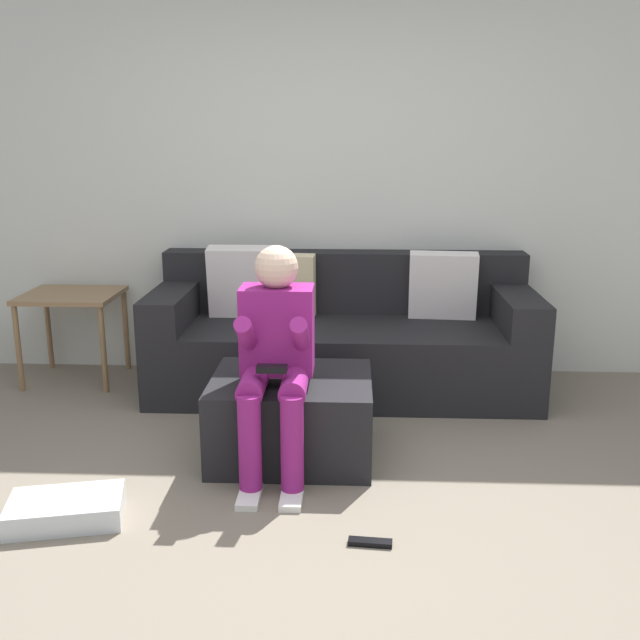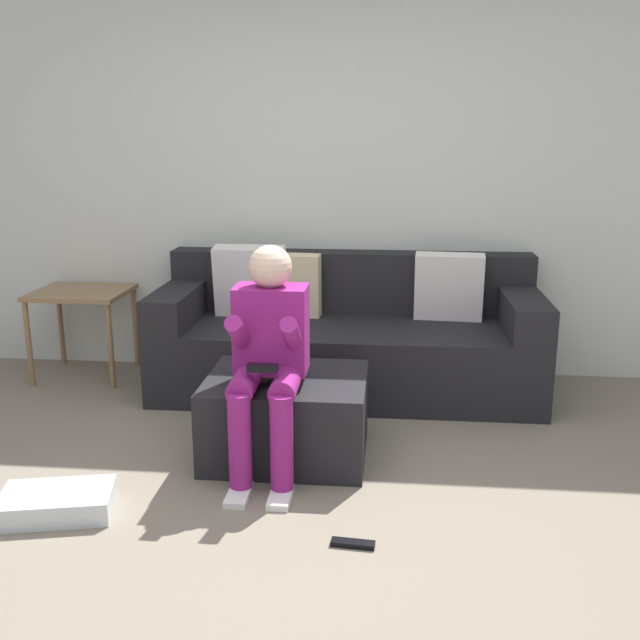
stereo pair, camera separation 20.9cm
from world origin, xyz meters
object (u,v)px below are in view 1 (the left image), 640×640
(person_seated, at_px, (275,350))
(remote_near_ottoman, at_px, (370,542))
(ottoman, at_px, (292,417))
(side_table, at_px, (72,305))
(couch_sectional, at_px, (341,338))
(storage_bin, at_px, (66,510))

(person_seated, bearing_deg, remote_near_ottoman, -55.94)
(ottoman, height_order, remote_near_ottoman, ottoman)
(ottoman, distance_m, side_table, 1.94)
(couch_sectional, xyz_separation_m, remote_near_ottoman, (0.15, -1.89, -0.33))
(remote_near_ottoman, bearing_deg, storage_bin, 179.16)
(couch_sectional, height_order, side_table, couch_sectional)
(person_seated, height_order, side_table, person_seated)
(couch_sectional, xyz_separation_m, storage_bin, (-1.16, -1.76, -0.28))
(side_table, height_order, remote_near_ottoman, side_table)
(person_seated, distance_m, remote_near_ottoman, 1.01)
(side_table, xyz_separation_m, remote_near_ottoman, (1.94, -1.97, -0.50))
(couch_sectional, bearing_deg, remote_near_ottoman, -85.43)
(ottoman, distance_m, storage_bin, 1.17)
(person_seated, bearing_deg, side_table, 138.80)
(couch_sectional, relative_size, ottoman, 2.97)
(storage_bin, distance_m, remote_near_ottoman, 1.31)
(couch_sectional, bearing_deg, person_seated, -103.52)
(person_seated, xyz_separation_m, side_table, (-1.50, 1.31, -0.11))
(couch_sectional, bearing_deg, ottoman, -102.76)
(person_seated, relative_size, remote_near_ottoman, 6.20)
(side_table, relative_size, remote_near_ottoman, 3.43)
(storage_bin, xyz_separation_m, remote_near_ottoman, (1.31, -0.13, -0.04))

